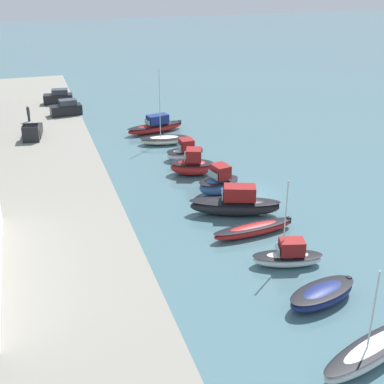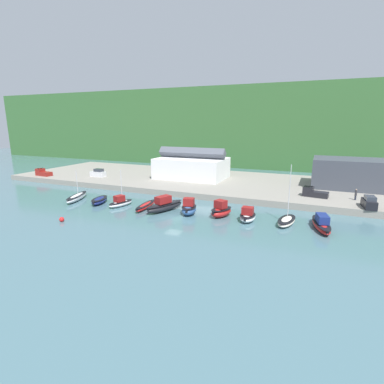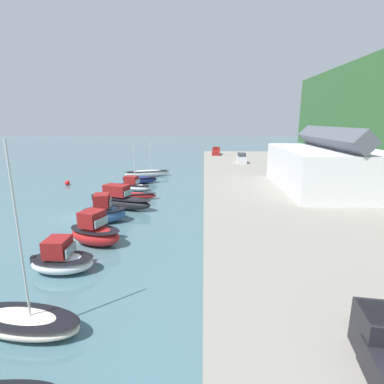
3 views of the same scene
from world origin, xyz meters
TOP-DOWN VIEW (x-y plane):
  - ground_plane at (0.00, 0.00)m, footprint 320.00×320.00m
  - moored_boat_0 at (-23.60, 2.78)m, footprint 4.34×8.48m
  - moored_boat_1 at (-17.71, 2.67)m, footprint 3.74×6.02m
  - moored_boat_2 at (-12.66, 2.66)m, footprint 3.16×5.67m
  - moored_boat_3 at (-7.43, 3.22)m, footprint 2.30×7.64m
  - moored_boat_4 at (-3.39, 3.25)m, footprint 4.84×8.50m
  - moored_boat_5 at (1.51, 3.07)m, footprint 3.27×4.64m
  - moored_boat_6 at (7.04, 4.08)m, footprint 3.86×5.18m
  - moored_boat_7 at (11.74, 3.46)m, footprint 2.51×4.30m
  - moored_boat_8 at (17.73, 4.35)m, footprint 3.15×6.30m
  - moored_boat_9 at (22.75, 4.18)m, footprint 3.81×8.30m
  - parked_car_1 at (36.86, 15.52)m, footprint 2.26×4.37m
  - parked_car_2 at (30.16, 15.01)m, footprint 2.19×4.35m
  - pickup_truck_1 at (21.06, 19.95)m, footprint 4.95×2.59m
  - person_on_quay at (28.53, 20.11)m, footprint 0.40×0.40m

SIDE VIEW (x-z plane):
  - ground_plane at x=0.00m, z-range 0.00..0.00m
  - moored_boat_3 at x=-7.43m, z-range 0.04..1.00m
  - moored_boat_8 at x=17.73m, z-range -4.16..5.28m
  - moored_boat_1 at x=-17.71m, z-range 0.04..1.24m
  - moored_boat_0 at x=-23.60m, z-range -2.50..3.85m
  - moored_boat_2 at x=-12.66m, z-range -2.73..4.28m
  - moored_boat_9 at x=22.75m, z-range -0.33..2.00m
  - moored_boat_7 at x=11.74m, z-range -0.34..2.10m
  - moored_boat_4 at x=-3.39m, z-range -0.37..2.46m
  - moored_boat_6 at x=7.04m, z-range -0.37..2.53m
  - moored_boat_5 at x=1.51m, z-range -0.38..2.60m
  - pickup_truck_1 at x=21.06m, z-range 1.15..3.05m
  - parked_car_1 at x=36.86m, z-range 1.12..3.28m
  - parked_car_2 at x=30.16m, z-range 1.12..3.28m
  - person_on_quay at x=28.53m, z-range 1.31..3.45m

